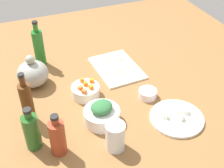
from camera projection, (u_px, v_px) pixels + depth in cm
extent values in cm
cube|color=brown|center=(112.00, 95.00, 143.84)|extent=(190.00, 190.00, 3.00)
cube|color=white|center=(117.00, 68.00, 158.15)|extent=(30.50, 22.84, 1.00)
cylinder|color=white|center=(177.00, 118.00, 128.26)|extent=(22.99, 22.99, 1.20)
cylinder|color=white|center=(102.00, 116.00, 125.77)|extent=(15.29, 15.29, 6.10)
cylinder|color=white|center=(86.00, 91.00, 139.53)|extent=(13.08, 13.08, 5.23)
cylinder|color=white|center=(148.00, 94.00, 139.10)|extent=(8.40, 8.40, 3.86)
ellipsoid|color=#979890|center=(33.00, 74.00, 144.32)|extent=(15.73, 14.98, 12.41)
sphere|color=#97A28C|center=(30.00, 60.00, 139.46)|extent=(4.40, 4.40, 4.40)
cylinder|color=#979890|center=(30.00, 64.00, 148.30)|extent=(5.38, 2.00, 3.93)
cylinder|color=#206B23|center=(39.00, 48.00, 156.28)|extent=(5.56, 5.56, 19.29)
cylinder|color=#206B23|center=(35.00, 28.00, 149.03)|extent=(2.50, 2.50, 4.43)
cylinder|color=black|center=(35.00, 22.00, 147.31)|extent=(2.78, 2.78, 1.20)
cylinder|color=#542C11|center=(27.00, 104.00, 122.54)|extent=(4.96, 4.96, 18.54)
cylinder|color=#542C11|center=(22.00, 81.00, 115.53)|extent=(2.23, 2.23, 4.41)
cylinder|color=black|center=(21.00, 75.00, 113.82)|extent=(2.48, 2.48, 1.20)
cylinder|color=#92371F|center=(58.00, 138.00, 110.29)|extent=(5.99, 5.99, 14.75)
cylinder|color=#92371F|center=(55.00, 121.00, 104.99)|extent=(2.70, 2.70, 2.60)
cylinder|color=black|center=(54.00, 117.00, 103.83)|extent=(3.00, 3.00, 1.20)
cylinder|color=#285D23|center=(32.00, 132.00, 112.48)|extent=(6.14, 6.14, 15.00)
cylinder|color=#285D23|center=(28.00, 115.00, 107.05)|extent=(2.76, 2.76, 2.78)
cylinder|color=black|center=(27.00, 111.00, 105.84)|extent=(3.07, 3.07, 1.20)
cylinder|color=white|center=(115.00, 136.00, 112.82)|extent=(7.58, 7.58, 11.89)
cube|color=orange|center=(91.00, 87.00, 136.29)|extent=(1.99, 1.99, 1.80)
cube|color=orange|center=(86.00, 84.00, 138.07)|extent=(1.92, 1.92, 1.80)
cube|color=orange|center=(82.00, 80.00, 140.47)|extent=(1.96, 1.96, 1.80)
cube|color=orange|center=(80.00, 88.00, 135.63)|extent=(2.39, 2.39, 1.80)
cube|color=orange|center=(92.00, 81.00, 140.10)|extent=(2.49, 2.49, 1.80)
cube|color=orange|center=(84.00, 91.00, 133.72)|extent=(2.54, 2.54, 1.80)
ellipsoid|color=#2E6A39|center=(102.00, 107.00, 122.71)|extent=(11.41, 11.94, 3.92)
cube|color=white|center=(187.00, 111.00, 129.18)|extent=(3.09, 3.09, 2.20)
cube|color=white|center=(166.00, 116.00, 126.97)|extent=(3.10, 3.10, 2.20)
cube|color=silver|center=(182.00, 117.00, 126.09)|extent=(2.69, 2.69, 2.20)
cube|color=white|center=(178.00, 111.00, 129.13)|extent=(2.54, 2.54, 2.20)
pyramid|color=beige|center=(106.00, 60.00, 160.70)|extent=(6.88, 7.17, 2.63)
pyramid|color=beige|center=(117.00, 71.00, 152.96)|extent=(6.28, 6.51, 2.59)
pyramid|color=beige|center=(121.00, 59.00, 161.89)|extent=(5.58, 5.87, 2.31)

